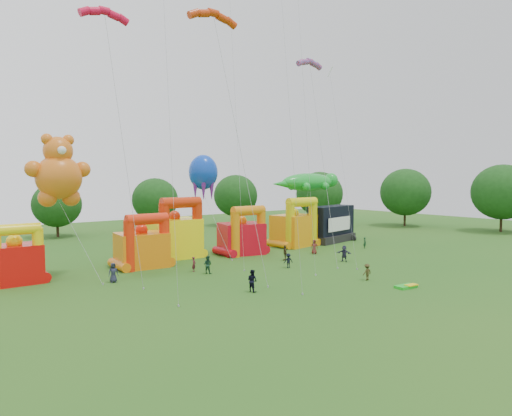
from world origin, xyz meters
TOP-DOWN VIEW (x-y plane):
  - ground at (0.00, 0.00)m, footprint 160.00×160.00m
  - tree_ring at (-1.19, 0.62)m, footprint 124.19×126.30m
  - bouncy_castle_0 at (-20.25, 26.03)m, footprint 4.52×3.64m
  - bouncy_castle_1 at (-7.78, 26.01)m, footprint 5.59×4.67m
  - bouncy_castle_2 at (-2.09, 29.05)m, footprint 5.98×4.94m
  - bouncy_castle_3 at (5.84, 26.13)m, footprint 6.08×5.33m
  - bouncy_castle_4 at (15.76, 26.96)m, footprint 6.37×5.46m
  - stage_trailer at (23.05, 26.77)m, footprint 9.10×4.78m
  - teddy_bear_kite at (-15.67, 25.11)m, footprint 6.09×7.95m
  - gecko_kite at (19.92, 29.05)m, footprint 13.63×7.09m
  - octopus_kite at (3.24, 29.46)m, footprint 3.88×10.89m
  - parafoil_kites at (2.30, 15.72)m, footprint 29.04×10.04m
  - diamond_kites at (0.63, 14.54)m, footprint 24.23×17.29m
  - folded_kite_bundle at (6.85, 2.88)m, footprint 2.09×1.26m
  - spectator_0 at (-12.95, 21.04)m, footprint 0.99×0.74m
  - spectator_1 at (-4.54, 20.60)m, footprint 0.67×0.65m
  - spectator_2 at (-3.94, 18.89)m, footprint 1.09×1.14m
  - spectator_3 at (4.51, 15.98)m, footprint 1.16×0.88m
  - spectator_4 at (7.20, 19.53)m, footprint 0.98×1.12m
  - spectator_5 at (12.14, 14.72)m, footprint 1.25×1.81m
  - spectator_6 at (13.05, 20.49)m, footprint 1.08×1.00m
  - spectator_7 at (21.80, 19.43)m, footprint 0.62×0.68m
  - spectator_8 at (-4.82, 10.25)m, footprint 0.88×1.05m
  - spectator_9 at (6.50, 6.96)m, footprint 1.05×0.64m

SIDE VIEW (x-z plane):
  - ground at x=0.00m, z-range 0.00..0.00m
  - folded_kite_bundle at x=6.85m, z-range -0.02..0.29m
  - spectator_1 at x=-4.54m, z-range 0.00..1.55m
  - spectator_7 at x=21.80m, z-range 0.00..1.55m
  - spectator_3 at x=4.51m, z-range 0.00..1.59m
  - spectator_9 at x=6.50m, z-range 0.00..1.59m
  - spectator_4 at x=7.20m, z-range 0.00..1.81m
  - spectator_0 at x=-12.95m, z-range 0.00..1.85m
  - spectator_2 at x=-3.94m, z-range 0.00..1.85m
  - spectator_6 at x=13.05m, z-range 0.00..1.85m
  - spectator_5 at x=12.14m, z-range 0.00..1.88m
  - spectator_8 at x=-4.82m, z-range 0.00..1.93m
  - bouncy_castle_0 at x=-20.25m, z-range -0.66..5.02m
  - bouncy_castle_1 at x=-7.78m, z-range -0.72..5.25m
  - bouncy_castle_3 at x=5.84m, z-range -0.75..5.49m
  - bouncy_castle_4 at x=15.76m, z-range -0.85..6.12m
  - stage_trailer at x=23.05m, z-range -0.10..5.38m
  - bouncy_castle_2 at x=-2.09m, z-range -0.91..6.54m
  - gecko_kite at x=19.92m, z-range 0.39..10.93m
  - tree_ring at x=-1.19m, z-range 0.22..12.30m
  - octopus_kite at x=3.24m, z-range -0.09..12.80m
  - teddy_bear_kite at x=-15.67m, z-range 0.22..14.33m
  - parafoil_kites at x=2.30m, z-range -0.69..25.35m
  - diamond_kites at x=0.63m, z-range -3.43..36.89m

